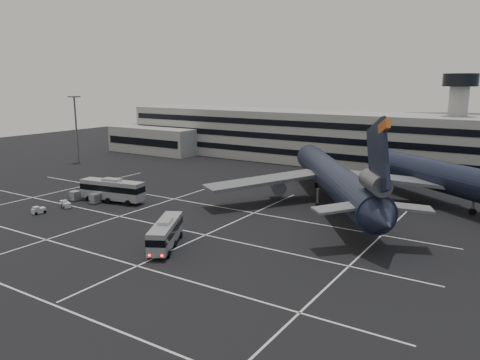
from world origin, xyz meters
name	(u,v)px	position (x,y,z in m)	size (l,w,h in m)	color
ground	(127,229)	(0.00, 0.00, 0.00)	(260.00, 260.00, 0.00)	black
lane_markings	(135,228)	(0.95, 0.72, 0.01)	(90.00, 55.62, 0.01)	silver
terminal	(306,137)	(-2.95, 71.14, 6.93)	(125.00, 26.00, 24.00)	gray
hills	(443,161)	(17.99, 170.00, -12.07)	(352.00, 180.00, 44.00)	#38332B
lightpole_left	(76,120)	(-55.00, 35.00, 11.82)	(2.40, 2.40, 18.28)	slate
trijet_main	(334,178)	(21.98, 29.27, 5.25)	(40.21, 50.23, 18.08)	black
trijet_far	(480,185)	(44.65, 36.59, 5.43)	(49.72, 39.26, 18.08)	black
bus_near	(166,232)	(10.51, -2.97, 2.14)	(7.45, 10.96, 3.90)	#97989E
bus_far	(112,189)	(-14.23, 10.15, 2.45)	(13.02, 5.08, 4.49)	#97989E
tug_a	(38,210)	(-18.89, -2.34, 0.60)	(1.57, 2.26, 1.35)	#B7B7B3
tug_b	(66,205)	(-18.09, 2.73, 0.59)	(2.40, 1.98, 1.34)	#B7B7B3
uld_cluster	(98,193)	(-19.42, 10.99, 0.89)	(7.94, 11.13, 1.82)	#2D2D30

